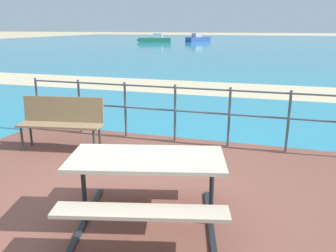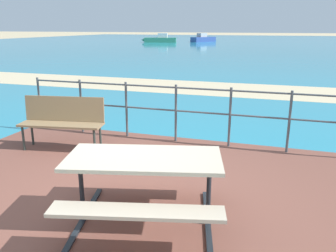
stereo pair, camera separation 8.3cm
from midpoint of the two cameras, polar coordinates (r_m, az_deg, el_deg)
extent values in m
plane|color=tan|center=(4.50, -7.92, -12.32)|extent=(240.00, 240.00, 0.00)
cube|color=brown|center=(4.48, -7.93, -11.98)|extent=(6.40, 5.20, 0.06)
cube|color=teal|center=(43.66, 15.05, 12.67)|extent=(90.00, 90.00, 0.01)
cube|color=beige|center=(12.44, 8.80, 6.00)|extent=(54.01, 2.96, 0.01)
cube|color=#BCAD93|center=(3.64, -4.17, -5.35)|extent=(1.74, 1.13, 0.04)
cube|color=#BCAD93|center=(3.25, -5.27, -13.79)|extent=(1.62, 0.65, 0.04)
cube|color=#BCAD93|center=(4.27, -3.19, -6.21)|extent=(1.62, 0.65, 0.04)
cylinder|color=#1E2328|center=(3.93, -14.15, -10.06)|extent=(0.06, 0.06, 0.74)
cube|color=#1E2328|center=(4.09, -13.80, -14.53)|extent=(0.40, 1.37, 0.03)
cylinder|color=#1E2328|center=(3.78, 6.47, -10.74)|extent=(0.06, 0.06, 0.74)
cube|color=#1E2328|center=(3.95, 6.31, -15.34)|extent=(0.40, 1.37, 0.03)
cube|color=#8C704C|center=(6.23, -17.55, 0.16)|extent=(1.47, 0.64, 0.04)
cube|color=#8C704C|center=(6.33, -17.07, 2.66)|extent=(1.42, 0.31, 0.43)
cylinder|color=#2D3833|center=(6.45, -23.06, -1.91)|extent=(0.04, 0.04, 0.44)
cylinder|color=#2D3833|center=(6.70, -21.81, -1.13)|extent=(0.04, 0.04, 0.44)
cylinder|color=#2D3833|center=(5.93, -12.38, -2.49)|extent=(0.04, 0.04, 0.44)
cylinder|color=#2D3833|center=(6.20, -11.48, -1.62)|extent=(0.04, 0.04, 0.44)
cylinder|color=#4C5156|center=(7.72, -20.79, 3.48)|extent=(0.04, 0.04, 1.06)
cylinder|color=#4C5156|center=(7.16, -14.52, 3.11)|extent=(0.04, 0.04, 1.06)
cylinder|color=#4C5156|center=(6.71, -7.31, 2.65)|extent=(0.04, 0.04, 1.06)
cylinder|color=#4C5156|center=(6.38, 0.78, 2.08)|extent=(0.04, 0.04, 1.06)
cylinder|color=#4C5156|center=(6.19, 9.57, 1.41)|extent=(0.04, 0.04, 1.06)
cylinder|color=#4C5156|center=(6.15, 18.68, 0.68)|extent=(0.04, 0.04, 1.06)
cylinder|color=#4C5156|center=(6.28, 0.80, 6.29)|extent=(5.90, 0.03, 0.03)
cylinder|color=#4C5156|center=(6.37, 0.79, 2.54)|extent=(5.90, 0.03, 0.03)
cube|color=#2D478C|center=(50.89, 4.91, 13.91)|extent=(3.01, 4.17, 0.66)
cube|color=#A5A8AD|center=(50.64, 4.69, 14.58)|extent=(1.33, 1.54, 0.52)
cone|color=#2D478C|center=(52.66, 6.63, 13.93)|extent=(0.76, 0.73, 0.59)
cube|color=#338466|center=(48.82, -2.12, 13.85)|extent=(4.47, 2.34, 0.63)
cube|color=silver|center=(48.77, -1.74, 14.56)|extent=(1.45, 1.26, 0.58)
cone|color=#338466|center=(49.11, -4.97, 13.82)|extent=(0.62, 0.66, 0.56)
camera|label=1|loc=(0.04, -90.43, -0.12)|focal=37.34mm
camera|label=2|loc=(0.04, 89.57, 0.12)|focal=37.34mm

